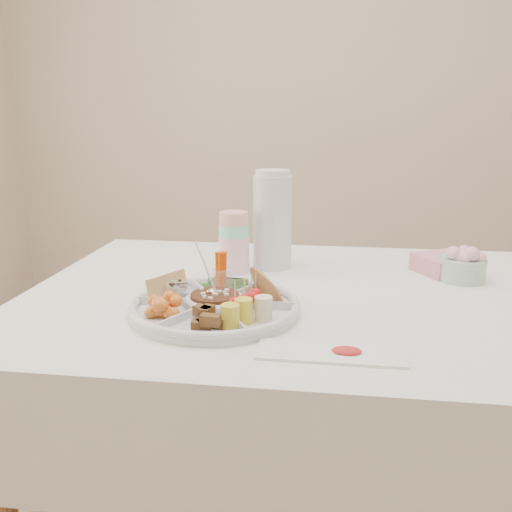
# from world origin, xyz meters

# --- Properties ---
(wall_back) EXTENTS (4.00, 0.02, 2.70)m
(wall_back) POSITION_xyz_m (0.00, 2.00, 1.35)
(wall_back) COLOR beige
(wall_back) RESTS_ON ground
(dining_table) EXTENTS (1.52, 1.02, 0.76)m
(dining_table) POSITION_xyz_m (0.00, 0.00, 0.38)
(dining_table) COLOR white
(dining_table) RESTS_ON floor
(party_tray) EXTENTS (0.39, 0.39, 0.04)m
(party_tray) POSITION_xyz_m (-0.25, -0.18, 0.78)
(party_tray) COLOR silver
(party_tray) RESTS_ON dining_table
(bean_dip) EXTENTS (0.11, 0.11, 0.04)m
(bean_dip) POSITION_xyz_m (-0.25, -0.18, 0.79)
(bean_dip) COLOR #56310F
(bean_dip) RESTS_ON party_tray
(tortillas) EXTENTS (0.11, 0.11, 0.06)m
(tortillas) POSITION_xyz_m (-0.14, -0.11, 0.80)
(tortillas) COLOR #AA713E
(tortillas) RESTS_ON party_tray
(carrot_cucumber) EXTENTS (0.10, 0.10, 0.09)m
(carrot_cucumber) POSITION_xyz_m (-0.25, -0.05, 0.82)
(carrot_cucumber) COLOR #E24A00
(carrot_cucumber) RESTS_ON party_tray
(pita_raisins) EXTENTS (0.11, 0.11, 0.06)m
(pita_raisins) POSITION_xyz_m (-0.36, -0.11, 0.80)
(pita_raisins) COLOR #E2B96F
(pita_raisins) RESTS_ON party_tray
(cherries) EXTENTS (0.12, 0.12, 0.05)m
(cherries) POSITION_xyz_m (-0.36, -0.24, 0.79)
(cherries) COLOR #CA7F30
(cherries) RESTS_ON party_tray
(granola_chunks) EXTENTS (0.10, 0.10, 0.04)m
(granola_chunks) POSITION_xyz_m (-0.24, -0.31, 0.79)
(granola_chunks) COLOR brown
(granola_chunks) RESTS_ON party_tray
(banana_tomato) EXTENTS (0.13, 0.13, 0.10)m
(banana_tomato) POSITION_xyz_m (-0.13, -0.24, 0.82)
(banana_tomato) COLOR #CFB155
(banana_tomato) RESTS_ON party_tray
(cup_stack) EXTENTS (0.10, 0.10, 0.24)m
(cup_stack) POSITION_xyz_m (-0.26, 0.16, 0.88)
(cup_stack) COLOR beige
(cup_stack) RESTS_ON dining_table
(thermos) EXTENTS (0.12, 0.12, 0.29)m
(thermos) POSITION_xyz_m (-0.16, 0.23, 0.90)
(thermos) COLOR silver
(thermos) RESTS_ON dining_table
(flower_bowl) EXTENTS (0.13, 0.13, 0.09)m
(flower_bowl) POSITION_xyz_m (0.37, 0.16, 0.80)
(flower_bowl) COLOR #80B795
(flower_bowl) RESTS_ON dining_table
(napkin_stack) EXTENTS (0.20, 0.19, 0.05)m
(napkin_stack) POSITION_xyz_m (0.34, 0.23, 0.78)
(napkin_stack) COLOR pink
(napkin_stack) RESTS_ON dining_table
(placemat) EXTENTS (0.28, 0.10, 0.01)m
(placemat) POSITION_xyz_m (0.01, -0.36, 0.76)
(placemat) COLOR white
(placemat) RESTS_ON dining_table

